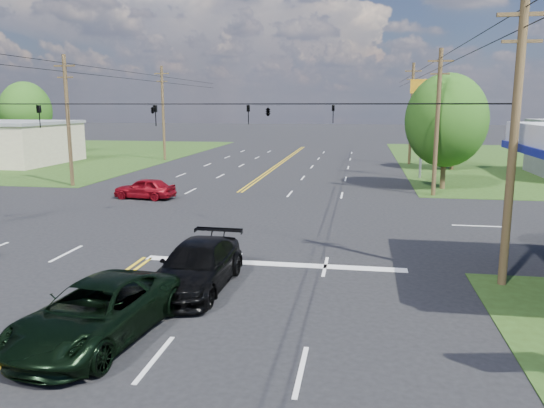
% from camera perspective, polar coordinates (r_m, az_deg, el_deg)
% --- Properties ---
extents(ground, '(280.00, 280.00, 0.00)m').
position_cam_1_polar(ground, '(28.92, -7.11, -1.35)').
color(ground, black).
rests_on(ground, ground).
extents(grass_nw, '(46.00, 48.00, 0.03)m').
position_cam_1_polar(grass_nw, '(73.44, -26.60, 4.87)').
color(grass_nw, '#253B12').
rests_on(grass_nw, ground).
extents(stop_bar, '(10.00, 0.50, 0.02)m').
position_cam_1_polar(stop_bar, '(20.25, 0.06, -6.51)').
color(stop_bar, silver).
rests_on(stop_bar, ground).
extents(pole_se, '(1.60, 0.28, 9.50)m').
position_cam_1_polar(pole_se, '(18.74, 24.57, 6.45)').
color(pole_se, '#48361E').
rests_on(pole_se, ground).
extents(pole_nw, '(1.60, 0.28, 9.50)m').
position_cam_1_polar(pole_nw, '(41.86, -21.09, 8.51)').
color(pole_nw, '#48361E').
rests_on(pole_nw, ground).
extents(pole_ne, '(1.60, 0.28, 9.50)m').
position_cam_1_polar(pole_ne, '(36.41, 17.35, 8.51)').
color(pole_ne, '#48361E').
rests_on(pole_ne, ground).
extents(pole_left_far, '(1.60, 0.28, 10.00)m').
position_cam_1_polar(pole_left_far, '(59.03, -11.63, 9.66)').
color(pole_left_far, '#48361E').
rests_on(pole_left_far, ground).
extents(pole_right_far, '(1.60, 0.28, 10.00)m').
position_cam_1_polar(pole_right_far, '(55.29, 14.77, 9.48)').
color(pole_right_far, '#48361E').
rests_on(pole_right_far, ground).
extents(span_wire_signals, '(26.00, 18.00, 1.13)m').
position_cam_1_polar(span_wire_signals, '(28.30, -7.39, 10.61)').
color(span_wire_signals, black).
rests_on(span_wire_signals, ground).
extents(power_lines, '(26.04, 100.00, 0.64)m').
position_cam_1_polar(power_lines, '(26.52, -8.84, 16.22)').
color(power_lines, black).
rests_on(power_lines, ground).
extents(tree_right_a, '(5.70, 5.70, 8.18)m').
position_cam_1_polar(tree_right_a, '(39.52, 18.23, 8.53)').
color(tree_right_a, '#48361E').
rests_on(tree_right_a, ground).
extents(tree_right_b, '(4.94, 4.94, 7.09)m').
position_cam_1_polar(tree_right_b, '(51.78, 19.00, 8.14)').
color(tree_right_b, '#48361E').
rests_on(tree_right_b, ground).
extents(tree_far_l, '(6.08, 6.08, 8.72)m').
position_cam_1_polar(tree_far_l, '(71.47, -24.98, 9.06)').
color(tree_far_l, '#48361E').
rests_on(tree_far_l, ground).
extents(pickup_dkgreen, '(3.15, 5.73, 1.52)m').
position_cam_1_polar(pickup_dkgreen, '(14.53, -18.33, -10.95)').
color(pickup_dkgreen, black).
rests_on(pickup_dkgreen, ground).
extents(suv_black, '(2.28, 5.30, 1.52)m').
position_cam_1_polar(suv_black, '(17.66, -8.05, -6.63)').
color(suv_black, black).
rests_on(suv_black, ground).
extents(sedan_red, '(4.09, 1.99, 1.34)m').
position_cam_1_polar(sedan_red, '(34.99, -13.53, 1.64)').
color(sedan_red, maroon).
rests_on(sedan_red, ground).
extents(polesign_ne, '(2.15, 1.01, 8.01)m').
position_cam_1_polar(polesign_ne, '(44.92, 16.00, 10.58)').
color(polesign_ne, '#A5A5AA').
rests_on(polesign_ne, ground).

